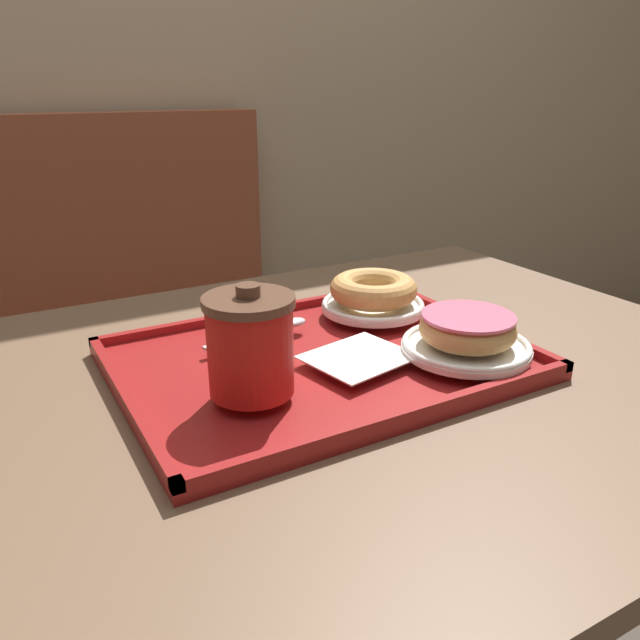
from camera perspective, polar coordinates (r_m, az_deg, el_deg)
name	(u,v)px	position (r m, az deg, el deg)	size (l,w,h in m)	color
wall_behind	(113,24)	(1.76, -18.42, 24.31)	(8.00, 0.05, 2.40)	tan
booth_bench	(56,413)	(1.66, -22.97, -7.84)	(1.21, 0.44, 1.00)	brown
cafe_table	(347,472)	(0.87, 2.47, -13.72)	(1.09, 0.84, 0.73)	brown
serving_tray	(320,361)	(0.80, 0.00, -3.81)	(0.50, 0.37, 0.02)	maroon
napkin_paper	(357,357)	(0.77, 3.41, -3.41)	(0.14, 0.13, 0.00)	white
coffee_cup_front	(250,344)	(0.67, -6.39, -2.21)	(0.10, 0.10, 0.12)	red
plate_with_chocolate_donut	(466,346)	(0.80, 13.20, -2.36)	(0.16, 0.16, 0.01)	white
donut_chocolate_glazed	(468,328)	(0.79, 13.35, -0.71)	(0.12, 0.12, 0.04)	tan
plate_with_plain_donut	(373,305)	(0.93, 4.86, 1.35)	(0.15, 0.15, 0.01)	white
donut_plain	(373,289)	(0.92, 4.91, 2.85)	(0.13, 0.13, 0.04)	tan
spoon	(280,327)	(0.85, -3.72, -0.64)	(0.16, 0.03, 0.01)	silver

